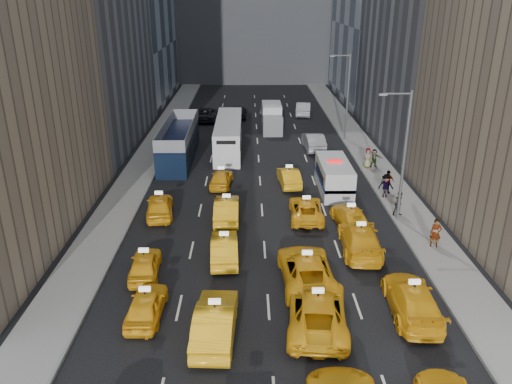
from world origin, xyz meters
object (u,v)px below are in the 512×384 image
double_decker (179,141)px  pedestrian_0 (436,233)px  nypd_van (334,177)px  box_truck (272,118)px  city_bus (229,135)px

double_decker → pedestrian_0: 25.50m
nypd_van → double_decker: size_ratio=0.50×
box_truck → pedestrian_0: (8.71, -28.58, -0.32)m
nypd_van → city_bus: bearing=128.3°
box_truck → city_bus: bearing=-122.8°
nypd_van → pedestrian_0: bearing=-64.4°
double_decker → box_truck: (9.21, 10.45, -0.29)m
nypd_van → double_decker: double_decker is taller
city_bus → nypd_van: bearing=-55.2°
nypd_van → double_decker: 15.69m
box_truck → pedestrian_0: size_ratio=3.41×
city_bus → box_truck: size_ratio=1.88×
nypd_van → pedestrian_0: 10.81m
pedestrian_0 → double_decker: bearing=147.1°
double_decker → nypd_van: bearing=-28.6°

